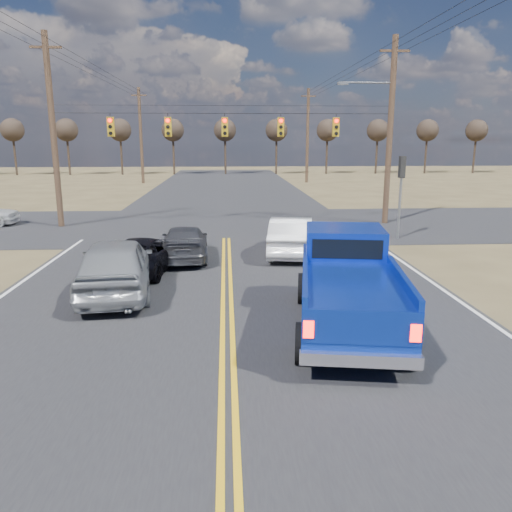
{
  "coord_description": "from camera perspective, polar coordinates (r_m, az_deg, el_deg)",
  "views": [
    {
      "loc": [
        0.01,
        -9.52,
        4.64
      ],
      "look_at": [
        0.82,
        3.88,
        1.5
      ],
      "focal_mm": 35.0,
      "sensor_mm": 36.0,
      "label": 1
    }
  ],
  "objects": [
    {
      "name": "road_main",
      "position": [
        20.06,
        -3.39,
        -0.23
      ],
      "size": [
        14.0,
        120.0,
        0.02
      ],
      "primitive_type": "cube",
      "color": "#28282B",
      "rests_on": "ground"
    },
    {
      "name": "dgrey_car_queue",
      "position": [
        19.99,
        -8.14,
        1.52
      ],
      "size": [
        2.03,
        4.56,
        1.3
      ],
      "primitive_type": "imported",
      "rotation": [
        0.0,
        0.0,
        3.19
      ],
      "color": "#393A3F",
      "rests_on": "ground"
    },
    {
      "name": "black_suv",
      "position": [
        18.38,
        -12.72,
        0.2
      ],
      "size": [
        2.74,
        4.73,
        1.24
      ],
      "primitive_type": "imported",
      "rotation": [
        0.0,
        0.0,
        2.98
      ],
      "color": "black",
      "rests_on": "ground"
    },
    {
      "name": "utility_poles",
      "position": [
        26.53,
        -3.58,
        14.4
      ],
      "size": [
        19.6,
        58.32,
        10.0
      ],
      "color": "#473323",
      "rests_on": "ground"
    },
    {
      "name": "pickup_truck",
      "position": [
        12.63,
        10.41,
        -3.2
      ],
      "size": [
        3.23,
        6.46,
        2.32
      ],
      "rotation": [
        0.0,
        0.0,
        -0.16
      ],
      "color": "black",
      "rests_on": "ground"
    },
    {
      "name": "white_car_queue",
      "position": [
        20.55,
        4.04,
        2.31
      ],
      "size": [
        2.43,
        4.97,
        1.57
      ],
      "primitive_type": "imported",
      "rotation": [
        0.0,
        0.0,
        2.97
      ],
      "color": "white",
      "rests_on": "ground"
    },
    {
      "name": "silver_suv",
      "position": [
        15.78,
        -15.68,
        -1.06
      ],
      "size": [
        2.65,
        5.45,
        1.79
      ],
      "primitive_type": "imported",
      "rotation": [
        0.0,
        0.0,
        3.25
      ],
      "color": "#94979C",
      "rests_on": "ground"
    },
    {
      "name": "ground",
      "position": [
        10.59,
        -3.23,
        -12.83
      ],
      "size": [
        160.0,
        160.0,
        0.0
      ],
      "primitive_type": "plane",
      "color": "brown",
      "rests_on": "ground"
    },
    {
      "name": "road_cross",
      "position": [
        27.91,
        -3.43,
        3.56
      ],
      "size": [
        120.0,
        12.0,
        0.02
      ],
      "primitive_type": "cube",
      "color": "#28282B",
      "rests_on": "ground"
    },
    {
      "name": "signal_gantry",
      "position": [
        27.32,
        -2.5,
        14.04
      ],
      "size": [
        19.6,
        4.83,
        10.0
      ],
      "color": "#473323",
      "rests_on": "ground"
    },
    {
      "name": "treeline",
      "position": [
        36.5,
        -3.58,
        14.8
      ],
      "size": [
        87.0,
        117.8,
        7.4
      ],
      "color": "#33261C",
      "rests_on": "ground"
    }
  ]
}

